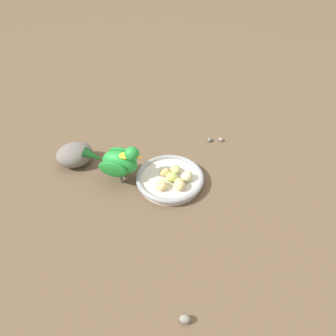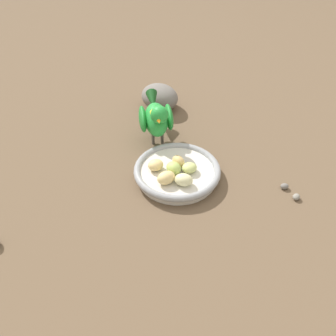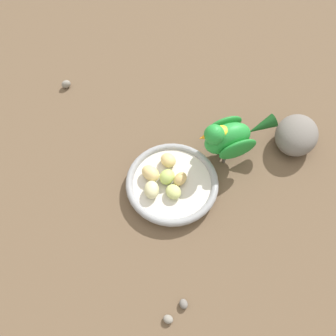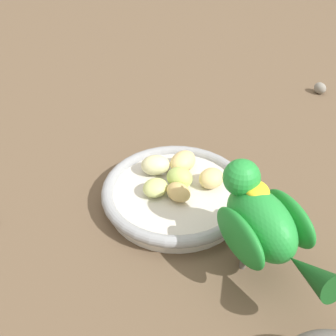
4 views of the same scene
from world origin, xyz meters
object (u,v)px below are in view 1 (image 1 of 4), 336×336
apple_piece_0 (175,170)px  apple_piece_5 (187,176)px  apple_piece_1 (179,184)px  pebble_0 (185,319)px  rock_large (75,155)px  feeding_bowl (170,179)px  apple_piece_2 (165,172)px  pebble_2 (221,139)px  pebble_1 (210,140)px  parrot (119,161)px  apple_piece_4 (161,185)px  apple_piece_3 (172,177)px

apple_piece_0 → apple_piece_5: 0.04m
apple_piece_1 → pebble_0: apple_piece_1 is taller
rock_large → pebble_0: 0.56m
apple_piece_5 → feeding_bowl: bearing=76.9°
feeding_bowl → apple_piece_2: 0.03m
apple_piece_2 → pebble_2: size_ratio=1.88×
pebble_0 → pebble_1: size_ratio=1.31×
parrot → rock_large: (0.08, 0.14, -0.04)m
apple_piece_1 → parrot: 0.17m
apple_piece_2 → rock_large: (0.09, 0.26, 0.00)m
parrot → feeding_bowl: bearing=12.3°
apple_piece_4 → pebble_0: 0.35m
apple_piece_3 → apple_piece_1: bearing=-146.3°
apple_piece_3 → rock_large: (0.11, 0.28, -0.00)m
apple_piece_0 → apple_piece_3: apple_piece_3 is taller
apple_piece_3 → pebble_0: apple_piece_3 is taller
feeding_bowl → rock_large: bearing=69.7°
apple_piece_3 → rock_large: size_ratio=0.32×
apple_piece_1 → apple_piece_5: bearing=-37.8°
rock_large → pebble_2: (0.08, -0.45, -0.03)m
pebble_2 → rock_large: bearing=100.2°
rock_large → pebble_2: 0.46m
apple_piece_0 → feeding_bowl: bearing=144.8°
apple_piece_0 → apple_piece_3: 0.03m
apple_piece_3 → pebble_1: apple_piece_3 is taller
pebble_1 → apple_piece_4: bearing=143.1°
apple_piece_5 → pebble_1: size_ratio=2.23×
apple_piece_5 → pebble_2: 0.23m
apple_piece_1 → pebble_2: bearing=-34.8°
apple_piece_3 → pebble_0: bearing=-180.0°
feeding_bowl → pebble_0: 0.38m
feeding_bowl → pebble_2: 0.25m
apple_piece_3 → rock_large: 0.30m
rock_large → pebble_0: rock_large is taller
pebble_0 → apple_piece_5: bearing=-6.3°
apple_piece_5 → parrot: (0.03, 0.18, 0.04)m
apple_piece_1 → apple_piece_4: 0.05m
apple_piece_4 → rock_large: 0.28m
rock_large → pebble_0: size_ratio=4.73×
apple_piece_3 → parrot: parrot is taller
apple_piece_1 → pebble_1: apple_piece_1 is taller
apple_piece_0 → apple_piece_4: (-0.06, 0.04, 0.00)m
apple_piece_1 → apple_piece_3: 0.03m
apple_piece_1 → apple_piece_2: 0.06m
apple_piece_4 → rock_large: size_ratio=0.32×
apple_piece_2 → pebble_0: 0.40m
feeding_bowl → apple_piece_3: (-0.01, -0.00, 0.02)m
parrot → pebble_1: (0.16, -0.28, -0.06)m
feeding_bowl → apple_piece_2: bearing=44.9°
apple_piece_2 → apple_piece_4: apple_piece_2 is taller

